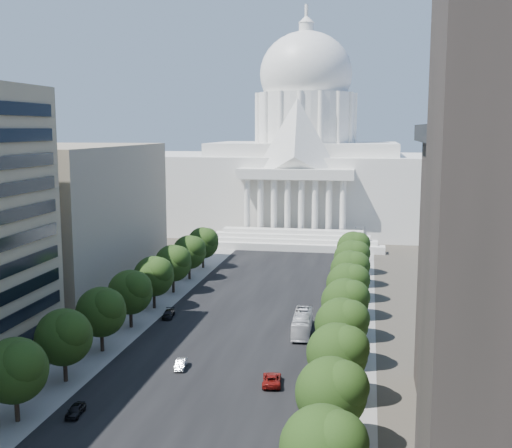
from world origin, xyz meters
The scene contains 32 objects.
road_asphalt centered at (0.00, 90.00, 0.00)m, with size 30.00×260.00×0.01m, color black.
sidewalk_left centered at (-19.00, 90.00, 0.00)m, with size 8.00×260.00×0.02m, color gray.
sidewalk_right centered at (19.00, 90.00, 0.00)m, with size 8.00×260.00×0.02m, color gray.
capitol centered at (0.00, 184.89, 20.01)m, with size 120.00×56.00×73.00m.
office_block_left_far centered at (-48.00, 100.00, 15.00)m, with size 38.00×52.00×30.00m, color gray.
tree_l_c centered at (-17.66, 35.81, 6.45)m, with size 7.79×7.60×9.97m.
tree_l_d centered at (-17.66, 47.81, 6.45)m, with size 7.79×7.60×9.97m.
tree_l_e centered at (-17.66, 59.81, 6.45)m, with size 7.79×7.60×9.97m.
tree_l_f centered at (-17.66, 71.81, 6.45)m, with size 7.79×7.60×9.97m.
tree_l_g centered at (-17.66, 83.81, 6.45)m, with size 7.79×7.60×9.97m.
tree_l_h centered at (-17.66, 95.81, 6.45)m, with size 7.79×7.60×9.97m.
tree_l_i centered at (-17.66, 107.81, 6.45)m, with size 7.79×7.60×9.97m.
tree_l_j centered at (-17.66, 119.81, 6.45)m, with size 7.79×7.60×9.97m.
tree_r_b centered at (18.34, 23.81, 6.45)m, with size 7.79×7.60×9.97m.
tree_r_c centered at (18.34, 35.81, 6.45)m, with size 7.79×7.60×9.97m.
tree_r_d centered at (18.34, 47.81, 6.45)m, with size 7.79×7.60×9.97m.
tree_r_e centered at (18.34, 59.81, 6.45)m, with size 7.79×7.60×9.97m.
tree_r_f centered at (18.34, 71.81, 6.45)m, with size 7.79×7.60×9.97m.
tree_r_g centered at (18.34, 83.81, 6.45)m, with size 7.79×7.60×9.97m.
tree_r_h centered at (18.34, 95.81, 6.45)m, with size 7.79×7.60×9.97m.
tree_r_i centered at (18.34, 107.81, 6.45)m, with size 7.79×7.60×9.97m.
tree_r_j centered at (18.34, 119.81, 6.45)m, with size 7.79×7.60×9.97m.
streetlight_b centered at (19.90, 35.00, 5.82)m, with size 2.61×0.44×9.00m.
streetlight_c centered at (19.90, 60.00, 5.82)m, with size 2.61×0.44×9.00m.
streetlight_d centered at (19.90, 85.00, 5.82)m, with size 2.61×0.44×9.00m.
streetlight_e centered at (19.90, 110.00, 5.82)m, with size 2.61×0.44×9.00m.
streetlight_f centered at (19.90, 135.00, 5.82)m, with size 2.61×0.44×9.00m.
car_dark_a centered at (-12.05, 38.57, 0.65)m, with size 1.54×3.84×1.31m, color black.
car_silver centered at (-4.16, 55.19, 0.64)m, with size 1.36×3.91×1.29m, color #AFB2B7.
car_red centered at (9.34, 51.75, 0.73)m, with size 2.41×5.24×1.46m, color maroon.
car_dark_b centered at (-13.50, 78.53, 0.65)m, with size 1.82×4.48×1.30m, color black.
city_bus centered at (11.04, 74.01, 1.68)m, with size 2.82×12.07×3.36m, color silver.
Camera 1 is at (21.42, -28.03, 33.50)m, focal length 45.00 mm.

